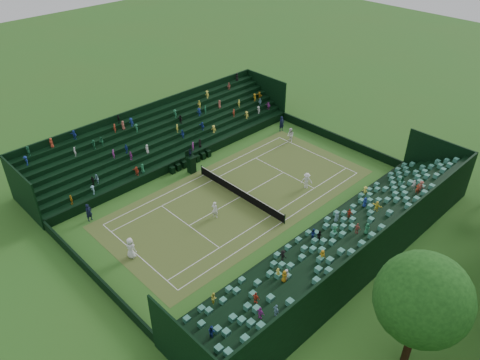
# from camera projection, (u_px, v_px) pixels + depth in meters

# --- Properties ---
(ground) EXTENTS (160.00, 160.00, 0.00)m
(ground) POSITION_uv_depth(u_px,v_px,m) (240.00, 197.00, 45.72)
(ground) COLOR #2D6C22
(ground) RESTS_ON ground
(court_surface) EXTENTS (12.97, 26.77, 0.01)m
(court_surface) POSITION_uv_depth(u_px,v_px,m) (240.00, 197.00, 45.72)
(court_surface) COLOR #376622
(court_surface) RESTS_ON ground
(perimeter_wall_north) EXTENTS (17.17, 0.20, 1.00)m
(perimeter_wall_north) POSITION_uv_depth(u_px,v_px,m) (338.00, 139.00, 54.65)
(perimeter_wall_north) COLOR black
(perimeter_wall_north) RESTS_ON ground
(perimeter_wall_south) EXTENTS (17.17, 0.20, 1.00)m
(perimeter_wall_south) POSITION_uv_depth(u_px,v_px,m) (93.00, 275.00, 36.24)
(perimeter_wall_south) COLOR black
(perimeter_wall_south) RESTS_ON ground
(perimeter_wall_east) EXTENTS (0.20, 31.77, 1.00)m
(perimeter_wall_east) POSITION_uv_depth(u_px,v_px,m) (308.00, 233.00, 40.36)
(perimeter_wall_east) COLOR black
(perimeter_wall_east) RESTS_ON ground
(perimeter_wall_west) EXTENTS (0.20, 31.77, 1.00)m
(perimeter_wall_west) POSITION_uv_depth(u_px,v_px,m) (186.00, 160.00, 50.53)
(perimeter_wall_west) COLOR black
(perimeter_wall_west) RESTS_ON ground
(north_grandstand) EXTENTS (6.60, 32.00, 4.90)m
(north_grandstand) POSITION_uv_depth(u_px,v_px,m) (350.00, 248.00, 37.28)
(north_grandstand) COLOR black
(north_grandstand) RESTS_ON ground
(south_grandstand) EXTENTS (6.60, 32.00, 4.90)m
(south_grandstand) POSITION_uv_depth(u_px,v_px,m) (162.00, 139.00, 52.45)
(south_grandstand) COLOR black
(south_grandstand) RESTS_ON ground
(tennis_net) EXTENTS (11.67, 0.10, 1.06)m
(tennis_net) POSITION_uv_depth(u_px,v_px,m) (240.00, 193.00, 45.43)
(tennis_net) COLOR black
(tennis_net) RESTS_ON ground
(umpire_chair) EXTENTS (0.90, 0.90, 2.84)m
(umpire_chair) POSITION_uv_depth(u_px,v_px,m) (191.00, 162.00, 48.84)
(umpire_chair) COLOR black
(umpire_chair) RESTS_ON ground
(courtside_chairs) EXTENTS (0.50, 5.47, 1.09)m
(courtside_chairs) POSITION_uv_depth(u_px,v_px,m) (191.00, 161.00, 50.57)
(courtside_chairs) COLOR black
(courtside_chairs) RESTS_ON ground
(player_near_west) EXTENTS (1.11, 0.88, 1.98)m
(player_near_west) POSITION_uv_depth(u_px,v_px,m) (131.00, 248.00, 38.08)
(player_near_west) COLOR white
(player_near_west) RESTS_ON ground
(player_near_east) EXTENTS (0.74, 0.63, 1.73)m
(player_near_east) POSITION_uv_depth(u_px,v_px,m) (215.00, 210.00, 42.60)
(player_near_east) COLOR white
(player_near_east) RESTS_ON ground
(player_far_west) EXTENTS (0.98, 0.85, 1.72)m
(player_far_west) POSITION_uv_depth(u_px,v_px,m) (290.00, 135.00, 54.59)
(player_far_west) COLOR white
(player_far_west) RESTS_ON ground
(player_far_east) EXTENTS (1.25, 1.22, 1.72)m
(player_far_east) POSITION_uv_depth(u_px,v_px,m) (307.00, 181.00, 46.59)
(player_far_east) COLOR white
(player_far_east) RESTS_ON ground
(line_judge_north) EXTENTS (0.60, 0.78, 1.91)m
(line_judge_north) POSITION_uv_depth(u_px,v_px,m) (282.00, 124.00, 56.86)
(line_judge_north) COLOR black
(line_judge_north) RESTS_ON ground
(line_judge_south) EXTENTS (0.52, 0.71, 1.77)m
(line_judge_south) POSITION_uv_depth(u_px,v_px,m) (89.00, 212.00, 42.21)
(line_judge_south) COLOR black
(line_judge_south) RESTS_ON ground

